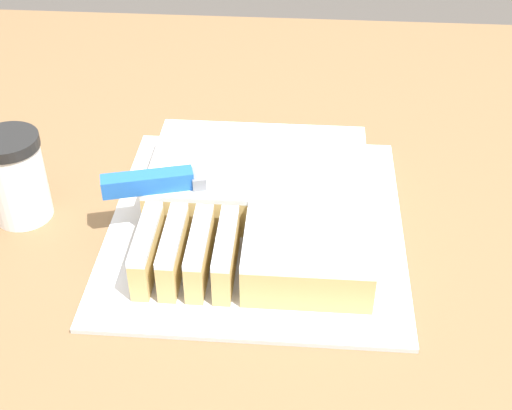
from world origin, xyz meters
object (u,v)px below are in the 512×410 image
object	(u,v)px
cake_board	(256,225)
cake	(262,202)
knife	(179,180)
coffee_cup	(16,177)

from	to	relation	value
cake_board	cake	world-z (taller)	cake
cake	knife	size ratio (longest dim) A/B	1.01
cake	knife	xyz separation A→B (m)	(-0.10, -0.01, 0.04)
cake_board	knife	xyz separation A→B (m)	(-0.09, -0.01, 0.07)
cake	coffee_cup	xyz separation A→B (m)	(-0.30, -0.00, 0.02)
cake_board	cake	bearing A→B (deg)	48.92
knife	coffee_cup	distance (m)	0.20
cake_board	cake	distance (m)	0.03
coffee_cup	cake	bearing A→B (deg)	0.96
cake	cake_board	bearing A→B (deg)	-131.08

